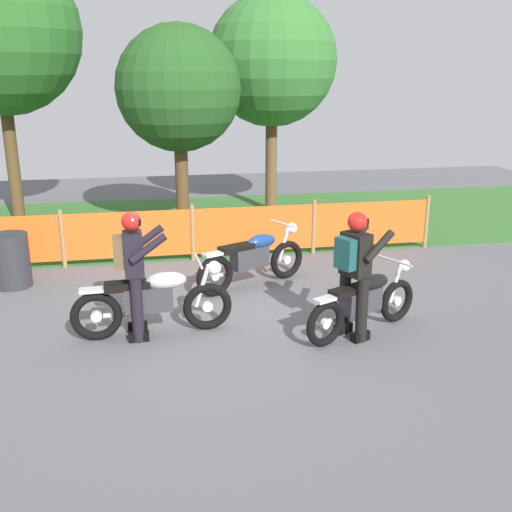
% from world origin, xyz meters
% --- Properties ---
extents(ground, '(24.00, 24.00, 0.02)m').
position_xyz_m(ground, '(0.00, 0.00, -0.01)').
color(ground, '#5B5B60').
extents(grass_verge, '(24.00, 5.68, 0.01)m').
position_xyz_m(grass_verge, '(0.00, 5.32, 0.01)').
color(grass_verge, '#386B2D').
rests_on(grass_verge, ground).
extents(barrier_fence, '(9.29, 0.08, 1.05)m').
position_xyz_m(barrier_fence, '(0.00, 2.48, 0.54)').
color(barrier_fence, '#997547').
rests_on(barrier_fence, ground).
extents(tree_near_left, '(2.57, 2.57, 4.31)m').
position_xyz_m(tree_near_left, '(-0.03, 4.59, 3.01)').
color(tree_near_left, brown).
rests_on(tree_near_left, ground).
extents(tree_near_right, '(3.05, 3.05, 5.13)m').
position_xyz_m(tree_near_right, '(2.26, 6.24, 3.58)').
color(tree_near_right, brown).
rests_on(tree_near_right, ground).
extents(motorcycle_lead, '(1.93, 1.05, 0.99)m').
position_xyz_m(motorcycle_lead, '(0.84, 0.89, 0.48)').
color(motorcycle_lead, black).
rests_on(motorcycle_lead, ground).
extents(motorcycle_trailing, '(2.12, 0.62, 1.00)m').
position_xyz_m(motorcycle_trailing, '(-0.78, -0.70, 0.49)').
color(motorcycle_trailing, black).
rests_on(motorcycle_trailing, ground).
extents(motorcycle_third, '(1.80, 0.98, 0.92)m').
position_xyz_m(motorcycle_third, '(1.97, -1.16, 0.45)').
color(motorcycle_third, black).
rests_on(motorcycle_third, ground).
extents(rider_trailing, '(0.69, 0.56, 1.69)m').
position_xyz_m(rider_trailing, '(-1.01, -0.71, 0.95)').
color(rider_trailing, black).
rests_on(rider_trailing, ground).
extents(rider_third, '(0.78, 0.70, 1.69)m').
position_xyz_m(rider_third, '(1.77, -1.25, 0.95)').
color(rider_third, black).
rests_on(rider_third, ground).
extents(oil_drum, '(0.58, 0.58, 0.88)m').
position_xyz_m(oil_drum, '(-3.00, 1.61, 0.44)').
color(oil_drum, '#2D2D33').
rests_on(oil_drum, ground).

